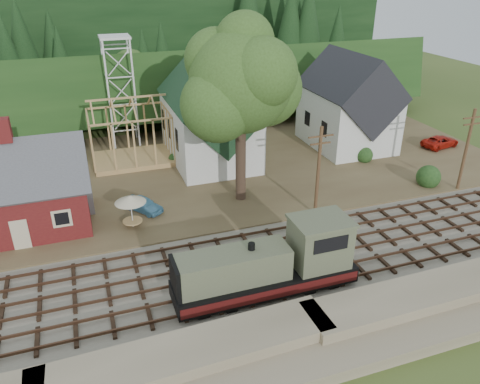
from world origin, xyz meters
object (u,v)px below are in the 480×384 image
object	(u,v)px
car_blue	(143,204)
car_red	(440,141)
patio_set	(130,201)
locomotive	(272,266)

from	to	relation	value
car_blue	car_red	bearing A→B (deg)	-29.05
car_red	patio_set	bearing A→B (deg)	90.03
patio_set	locomotive	bearing A→B (deg)	-56.17
locomotive	patio_set	xyz separation A→B (m)	(-7.45, 11.11, 0.54)
locomotive	car_red	distance (m)	33.54
locomotive	patio_set	distance (m)	13.39
locomotive	car_red	size ratio (longest dim) A/B	2.53
locomotive	car_blue	world-z (taller)	locomotive
car_blue	patio_set	distance (m)	3.16
car_blue	car_red	size ratio (longest dim) A/B	0.79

